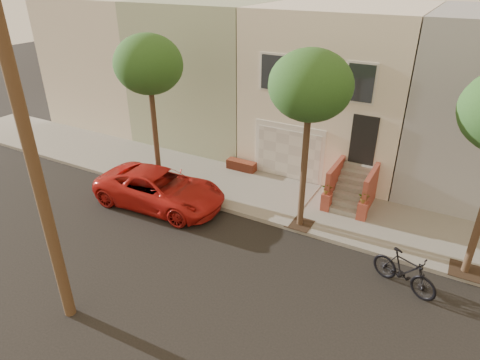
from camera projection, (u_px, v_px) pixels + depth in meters
The scene contains 7 objects.
ground at pixel (222, 280), 12.82m from camera, with size 90.00×90.00×0.00m, color black.
sidewalk at pixel (290, 202), 16.94m from camera, with size 40.00×3.70×0.15m, color gray.
house_row at pixel (342, 83), 19.85m from camera, with size 33.10×11.70×7.00m.
tree_left at pixel (148, 65), 15.81m from camera, with size 2.70×2.57×6.30m.
tree_mid at pixel (310, 87), 13.02m from camera, with size 2.70×2.57×6.30m.
pickup_truck at pixel (160, 189), 16.55m from camera, with size 2.44×5.28×1.47m, color red.
motorcycle at pixel (404, 271), 12.25m from camera, with size 0.58×2.06×1.24m, color black.
Camera 1 is at (5.32, -8.46, 8.61)m, focal length 31.15 mm.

